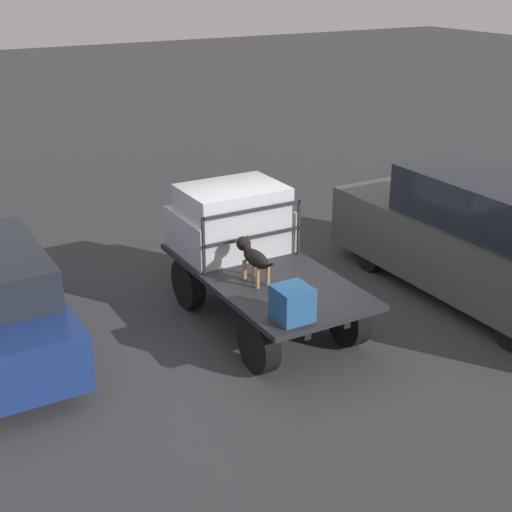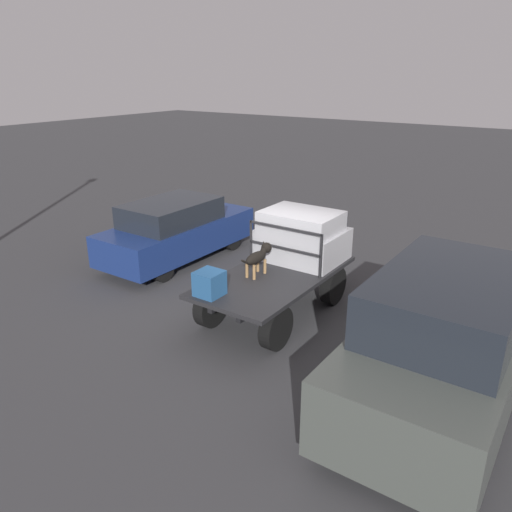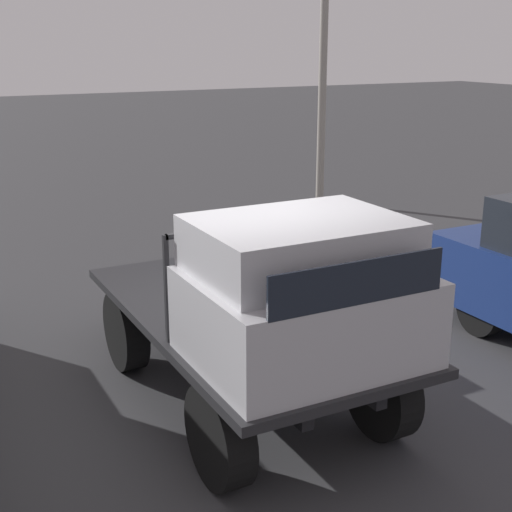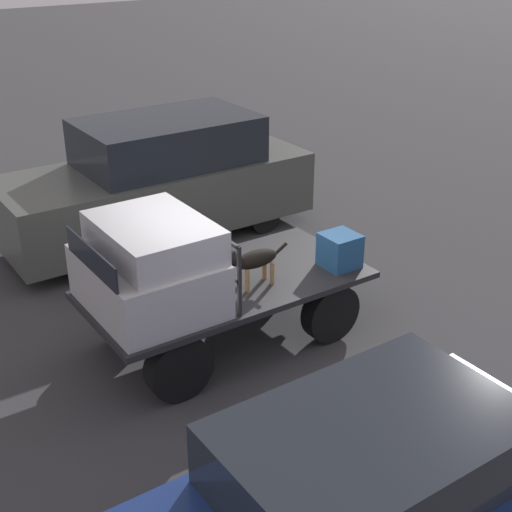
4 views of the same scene
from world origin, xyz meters
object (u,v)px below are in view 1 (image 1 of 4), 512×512
object	(u,v)px
dog	(253,256)
cargo_crate	(292,303)
flatbed_truck	(264,288)
parked_pickup_far	(481,239)

from	to	relation	value
dog	cargo_crate	world-z (taller)	dog
flatbed_truck	parked_pickup_far	size ratio (longest dim) A/B	0.69
dog	parked_pickup_far	distance (m)	3.93
flatbed_truck	dog	distance (m)	0.72
flatbed_truck	dog	size ratio (longest dim) A/B	3.64
flatbed_truck	cargo_crate	distance (m)	1.64
cargo_crate	parked_pickup_far	xyz separation A→B (m)	(0.62, -4.03, -0.08)
dog	cargo_crate	bearing A→B (deg)	176.17
dog	parked_pickup_far	size ratio (longest dim) A/B	0.19
cargo_crate	parked_pickup_far	bearing A→B (deg)	-81.26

